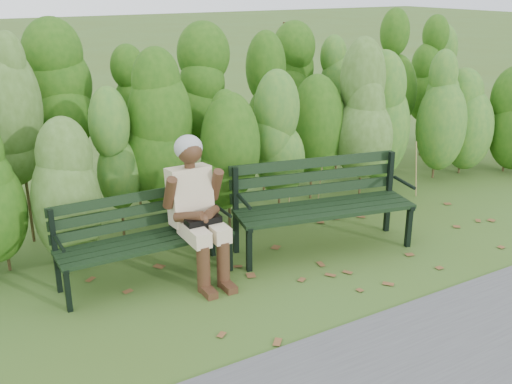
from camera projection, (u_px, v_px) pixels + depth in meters
ground at (275, 279)px, 5.52m from camera, size 80.00×80.00×0.00m
hedge_band at (187, 109)px, 6.60m from camera, size 11.04×1.67×2.42m
leaf_litter at (222, 292)px, 5.29m from camera, size 5.78×2.22×0.01m
bench_left at (142, 231)px, 5.41m from camera, size 1.58×0.54×0.78m
bench_right at (321, 198)px, 6.04m from camera, size 1.88×0.95×0.90m
seated_woman at (196, 202)px, 5.40m from camera, size 0.55×0.81×1.31m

